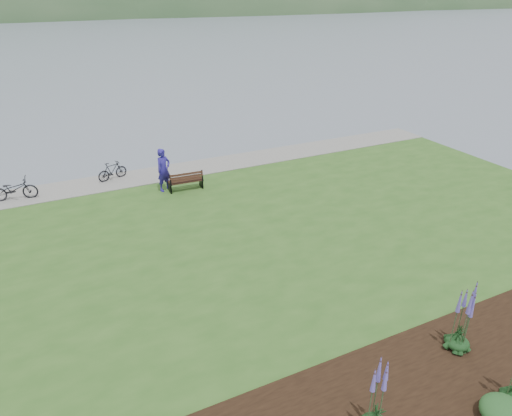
% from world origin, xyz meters
% --- Properties ---
extents(ground, '(600.00, 600.00, 0.00)m').
position_xyz_m(ground, '(0.00, 0.00, 0.00)').
color(ground, slate).
rests_on(ground, ground).
extents(lawn, '(34.00, 20.00, 0.40)m').
position_xyz_m(lawn, '(0.00, -2.00, 0.20)').
color(lawn, '#305B20').
rests_on(lawn, ground).
extents(shoreline_path, '(34.00, 2.20, 0.03)m').
position_xyz_m(shoreline_path, '(0.00, 6.90, 0.42)').
color(shoreline_path, gray).
rests_on(shoreline_path, lawn).
extents(garden_bed, '(24.00, 4.40, 0.04)m').
position_xyz_m(garden_bed, '(3.00, -9.80, 0.42)').
color(garden_bed, black).
rests_on(garden_bed, lawn).
extents(far_hillside, '(580.00, 80.00, 38.00)m').
position_xyz_m(far_hillside, '(20.00, 170.00, 0.00)').
color(far_hillside, '#345831').
rests_on(far_hillside, ground).
extents(park_bench, '(1.59, 0.71, 0.96)m').
position_xyz_m(park_bench, '(0.97, 4.37, 0.88)').
color(park_bench, '#321B13').
rests_on(park_bench, lawn).
extents(person, '(1.02, 0.89, 2.35)m').
position_xyz_m(person, '(0.09, 4.83, 1.58)').
color(person, '#2A1F91').
rests_on(person, lawn).
extents(bicycle_a, '(0.97, 2.02, 1.01)m').
position_xyz_m(bicycle_a, '(-6.19, 6.68, 0.91)').
color(bicycle_a, black).
rests_on(bicycle_a, lawn).
extents(bicycle_b, '(0.88, 1.57, 0.91)m').
position_xyz_m(bicycle_b, '(-1.86, 7.20, 0.85)').
color(bicycle_b, black).
rests_on(bicycle_b, lawn).
extents(echium_1, '(0.62, 0.62, 2.24)m').
position_xyz_m(echium_1, '(4.06, -8.68, 1.40)').
color(echium_1, '#123316').
rests_on(echium_1, garden_bed).
extents(echium_4, '(0.62, 0.62, 2.37)m').
position_xyz_m(echium_4, '(0.51, -9.70, 1.41)').
color(echium_4, '#123316').
rests_on(echium_4, garden_bed).
extents(shrub_1, '(1.02, 1.02, 0.51)m').
position_xyz_m(shrub_1, '(3.16, -10.74, 0.69)').
color(shrub_1, '#1E4C21').
rests_on(shrub_1, garden_bed).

